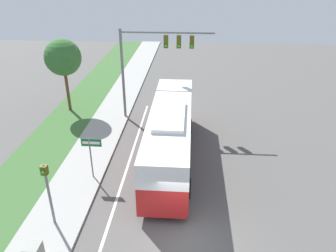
{
  "coord_description": "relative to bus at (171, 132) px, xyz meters",
  "views": [
    {
      "loc": [
        0.04,
        -10.79,
        11.07
      ],
      "look_at": [
        -1.29,
        7.68,
        1.8
      ],
      "focal_mm": 35.0,
      "sensor_mm": 36.0,
      "label": 1
    }
  ],
  "objects": [
    {
      "name": "ground_plane",
      "position": [
        1.07,
        -6.66,
        -1.94
      ],
      "size": [
        80.0,
        80.0,
        0.0
      ],
      "primitive_type": "plane",
      "color": "#565451"
    },
    {
      "name": "bus",
      "position": [
        0.0,
        0.0,
        0.0
      ],
      "size": [
        2.58,
        11.67,
        3.51
      ],
      "color": "red",
      "rests_on": "ground_plane"
    },
    {
      "name": "lane_divider_near",
      "position": [
        -2.53,
        -6.66,
        -1.93
      ],
      "size": [
        0.14,
        30.0,
        0.01
      ],
      "color": "silver",
      "rests_on": "ground_plane"
    },
    {
      "name": "sidewalk",
      "position": [
        -5.13,
        -6.66,
        -1.88
      ],
      "size": [
        2.8,
        80.0,
        0.12
      ],
      "color": "#9E9E99",
      "rests_on": "ground_plane"
    },
    {
      "name": "roadside_tree",
      "position": [
        -8.79,
        6.85,
        2.55
      ],
      "size": [
        2.83,
        2.83,
        5.82
      ],
      "color": "brown",
      "rests_on": "grass_verge"
    },
    {
      "name": "street_sign",
      "position": [
        -4.21,
        -2.37,
        -0.12
      ],
      "size": [
        1.12,
        0.08,
        2.62
      ],
      "color": "slate",
      "rests_on": "ground_plane"
    },
    {
      "name": "signal_gantry",
      "position": [
        -1.7,
        5.94,
        3.15
      ],
      "size": [
        6.79,
        0.41,
        6.91
      ],
      "color": "slate",
      "rests_on": "ground_plane"
    },
    {
      "name": "pedestrian_signal",
      "position": [
        -5.05,
        -6.14,
        0.29
      ],
      "size": [
        0.28,
        0.34,
        3.29
      ],
      "color": "slate",
      "rests_on": "ground_plane"
    }
  ]
}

